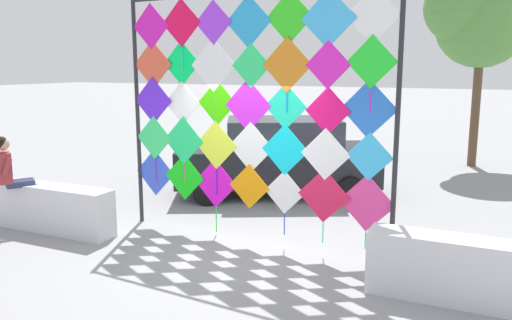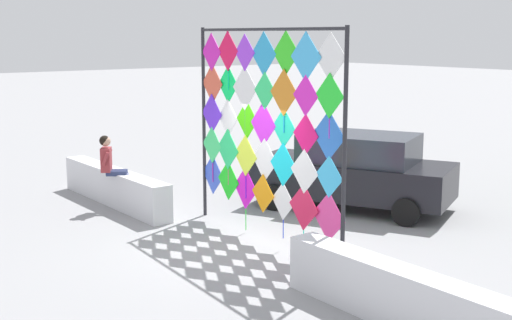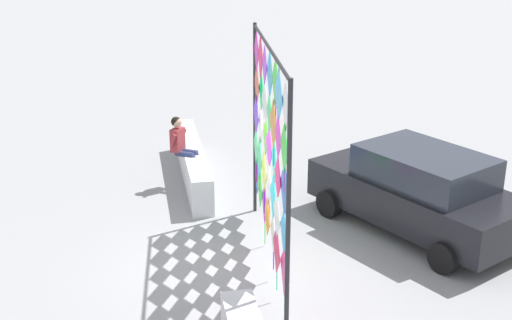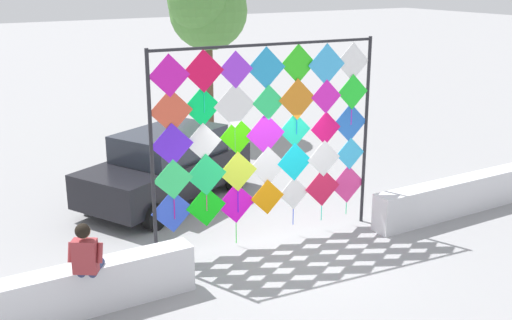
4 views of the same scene
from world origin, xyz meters
name	(u,v)px [view 2 (image 2 of 4)]	position (x,y,z in m)	size (l,w,h in m)	color
ground	(235,248)	(0.00, 0.00, 0.00)	(120.00, 120.00, 0.00)	gray
plaza_ledge_left	(115,187)	(-4.31, -0.26, 0.40)	(4.39, 0.46, 0.79)	silver
plaza_ledge_right	(414,302)	(4.31, -0.26, 0.40)	(4.39, 0.46, 0.79)	silver
kite_display_rack	(263,121)	(-0.03, 0.65, 2.25)	(4.64, 0.45, 3.92)	#232328
seated_vendor	(113,166)	(-3.86, -0.50, 0.98)	(0.71, 0.79, 1.64)	navy
parked_car	(354,171)	(-0.79, 3.77, 0.84)	(4.65, 3.55, 1.66)	black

